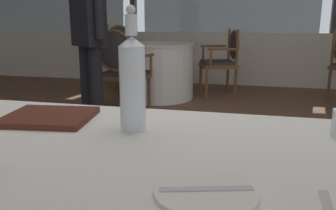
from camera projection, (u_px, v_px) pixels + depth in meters
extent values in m
plane|color=brown|center=(175.00, 197.00, 2.22)|extent=(13.86, 13.86, 0.00)
cube|color=silver|center=(226.00, 59.00, 5.90)|extent=(10.11, 0.12, 0.85)
cube|color=white|center=(141.00, 156.00, 0.92)|extent=(1.56, 0.88, 0.02)
cylinder|color=white|center=(206.00, 192.00, 0.70)|extent=(0.20, 0.20, 0.01)
cube|color=silver|center=(206.00, 189.00, 0.70)|extent=(0.18, 0.07, 0.00)
cylinder|color=white|center=(133.00, 89.00, 1.07)|extent=(0.08, 0.08, 0.25)
cone|color=white|center=(131.00, 41.00, 1.04)|extent=(0.08, 0.08, 0.03)
cylinder|color=white|center=(131.00, 25.00, 1.03)|extent=(0.04, 0.04, 0.06)
sphere|color=silver|center=(131.00, 10.00, 1.02)|extent=(0.03, 0.03, 0.03)
cube|color=#512319|center=(49.00, 117.00, 1.20)|extent=(0.31, 0.27, 0.02)
cylinder|color=brown|center=(329.00, 85.00, 4.82)|extent=(0.04, 0.04, 0.41)
cylinder|color=brown|center=(333.00, 48.00, 4.70)|extent=(0.04, 0.04, 0.47)
cylinder|color=white|center=(157.00, 44.00, 4.81)|extent=(1.01, 1.01, 0.02)
cylinder|color=white|center=(157.00, 72.00, 4.90)|extent=(0.98, 0.98, 0.72)
cube|color=brown|center=(218.00, 65.00, 4.97)|extent=(0.59, 0.59, 0.05)
cube|color=#383333|center=(218.00, 62.00, 4.96)|extent=(0.54, 0.54, 0.04)
cylinder|color=brown|center=(206.00, 85.00, 4.81)|extent=(0.04, 0.04, 0.41)
cylinder|color=brown|center=(201.00, 80.00, 5.20)|extent=(0.04, 0.04, 0.41)
cylinder|color=brown|center=(235.00, 84.00, 4.85)|extent=(0.04, 0.04, 0.41)
cylinder|color=brown|center=(228.00, 79.00, 5.24)|extent=(0.04, 0.04, 0.41)
cylinder|color=brown|center=(237.00, 48.00, 4.73)|extent=(0.04, 0.04, 0.47)
cylinder|color=brown|center=(229.00, 45.00, 5.12)|extent=(0.04, 0.04, 0.47)
ellipsoid|color=#383333|center=(234.00, 45.00, 4.92)|extent=(0.18, 0.39, 0.39)
torus|color=brown|center=(234.00, 45.00, 4.92)|extent=(0.16, 0.39, 0.41)
cube|color=brown|center=(222.00, 49.00, 4.67)|extent=(0.36, 0.16, 0.03)
cylinder|color=brown|center=(211.00, 58.00, 4.68)|extent=(0.03, 0.03, 0.22)
cube|color=brown|center=(213.00, 46.00, 5.15)|extent=(0.36, 0.16, 0.03)
cylinder|color=brown|center=(203.00, 54.00, 5.16)|extent=(0.03, 0.03, 0.22)
cube|color=brown|center=(126.00, 60.00, 5.54)|extent=(0.65, 0.65, 0.05)
cube|color=#383333|center=(126.00, 57.00, 5.53)|extent=(0.60, 0.60, 0.04)
cylinder|color=brown|center=(144.00, 75.00, 5.56)|extent=(0.04, 0.04, 0.42)
cylinder|color=brown|center=(122.00, 78.00, 5.33)|extent=(0.04, 0.04, 0.42)
cylinder|color=brown|center=(131.00, 72.00, 5.87)|extent=(0.04, 0.04, 0.42)
cylinder|color=brown|center=(109.00, 74.00, 5.64)|extent=(0.04, 0.04, 0.42)
cylinder|color=brown|center=(131.00, 40.00, 5.75)|extent=(0.04, 0.04, 0.51)
cylinder|color=brown|center=(108.00, 41.00, 5.52)|extent=(0.04, 0.04, 0.51)
ellipsoid|color=#383333|center=(119.00, 39.00, 5.64)|extent=(0.29, 0.33, 0.43)
torus|color=brown|center=(119.00, 39.00, 5.64)|extent=(0.31, 0.35, 0.44)
cube|color=brown|center=(141.00, 43.00, 5.61)|extent=(0.30, 0.27, 0.03)
cylinder|color=brown|center=(145.00, 51.00, 5.53)|extent=(0.03, 0.03, 0.22)
cube|color=brown|center=(112.00, 45.00, 5.33)|extent=(0.30, 0.27, 0.03)
cylinder|color=brown|center=(117.00, 53.00, 5.24)|extent=(0.03, 0.03, 0.22)
cube|color=brown|center=(125.00, 77.00, 4.14)|extent=(0.54, 0.54, 0.05)
cube|color=#383333|center=(125.00, 73.00, 4.13)|extent=(0.49, 0.49, 0.04)
cylinder|color=brown|center=(120.00, 91.00, 4.44)|extent=(0.04, 0.04, 0.39)
cylinder|color=brown|center=(149.00, 94.00, 4.29)|extent=(0.04, 0.04, 0.39)
cylinder|color=brown|center=(102.00, 97.00, 4.09)|extent=(0.04, 0.04, 0.39)
cylinder|color=brown|center=(133.00, 100.00, 3.93)|extent=(0.04, 0.04, 0.39)
cylinder|color=brown|center=(100.00, 52.00, 3.97)|extent=(0.04, 0.04, 0.52)
cylinder|color=brown|center=(131.00, 54.00, 3.81)|extent=(0.04, 0.04, 0.52)
ellipsoid|color=#383333|center=(114.00, 51.00, 3.87)|extent=(0.39, 0.12, 0.44)
torus|color=brown|center=(114.00, 51.00, 3.87)|extent=(0.45, 0.11, 0.45)
cube|color=brown|center=(107.00, 54.00, 4.19)|extent=(0.10, 0.37, 0.03)
cylinder|color=brown|center=(114.00, 62.00, 4.35)|extent=(0.03, 0.03, 0.22)
cube|color=brown|center=(145.00, 56.00, 4.00)|extent=(0.10, 0.37, 0.03)
cylinder|color=brown|center=(151.00, 64.00, 4.15)|extent=(0.03, 0.03, 0.22)
cylinder|color=black|center=(87.00, 86.00, 3.62)|extent=(0.13, 0.13, 0.81)
cylinder|color=black|center=(96.00, 89.00, 3.48)|extent=(0.13, 0.13, 0.81)
cube|color=black|center=(88.00, 13.00, 3.38)|extent=(0.41, 0.38, 0.61)
cylinder|color=black|center=(77.00, 10.00, 3.54)|extent=(0.09, 0.09, 0.52)
cylinder|color=black|center=(99.00, 9.00, 3.21)|extent=(0.09, 0.09, 0.52)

